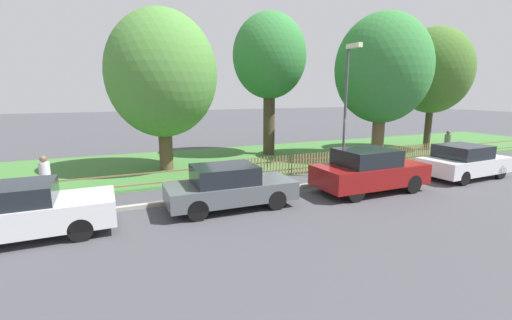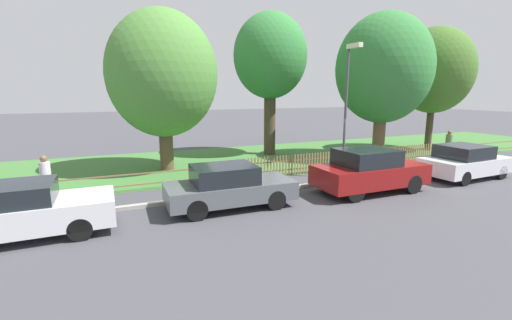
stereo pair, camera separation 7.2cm
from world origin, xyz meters
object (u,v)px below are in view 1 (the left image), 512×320
tree_mid_park (383,69)px  parked_car_red_compact (464,161)px  parked_car_navy_estate (369,170)px  tree_far_left (433,71)px  parked_car_black_saloon (229,186)px  tree_behind_motorcycle (269,57)px  pedestrian_by_lamp (45,177)px  covered_motorcycle (234,172)px  street_lamp (348,96)px  tree_nearest_kerb (162,75)px  pedestrian_near_fence (447,143)px  parked_car_silver_hatchback (16,212)px

tree_mid_park → parked_car_red_compact: bearing=-89.5°
parked_car_navy_estate → tree_far_left: (9.87, 5.87, 4.08)m
parked_car_black_saloon → tree_behind_motorcycle: tree_behind_motorcycle is taller
tree_behind_motorcycle → pedestrian_by_lamp: bearing=-152.6°
tree_mid_park → pedestrian_by_lamp: (-15.66, -2.06, -3.90)m
covered_motorcycle → tree_mid_park: (9.45, 2.73, 4.17)m
covered_motorcycle → street_lamp: (4.83, -0.32, 2.82)m
covered_motorcycle → tree_far_left: 15.27m
tree_nearest_kerb → pedestrian_near_fence: size_ratio=4.53×
covered_motorcycle → pedestrian_by_lamp: size_ratio=1.29×
parked_car_red_compact → covered_motorcycle: parked_car_red_compact is taller
parked_car_silver_hatchback → covered_motorcycle: (6.48, 2.14, -0.07)m
covered_motorcycle → tree_mid_park: tree_mid_park is taller
parked_car_navy_estate → tree_behind_motorcycle: (0.04, 8.49, 4.72)m
parked_car_red_compact → pedestrian_by_lamp: pedestrian_by_lamp is taller
tree_far_left → street_lamp: 10.26m
pedestrian_near_fence → pedestrian_by_lamp: 18.61m
pedestrian_by_lamp → street_lamp: (11.04, -0.98, 2.55)m
parked_car_red_compact → tree_nearest_kerb: size_ratio=0.54×
tree_behind_motorcycle → parked_car_silver_hatchback: bearing=-142.7°
covered_motorcycle → street_lamp: street_lamp is taller
parked_car_black_saloon → parked_car_navy_estate: 5.28m
tree_nearest_kerb → tree_far_left: size_ratio=0.97×
parked_car_red_compact → tree_behind_motorcycle: 11.00m
parked_car_silver_hatchback → tree_nearest_kerb: size_ratio=0.61×
parked_car_black_saloon → parked_car_navy_estate: parked_car_navy_estate is taller
tree_mid_park → tree_behind_motorcycle: bearing=145.8°
tree_far_left → street_lamp: size_ratio=1.37×
tree_nearest_kerb → tree_far_left: 16.08m
tree_behind_motorcycle → tree_mid_park: size_ratio=1.03×
parked_car_black_saloon → parked_car_red_compact: (10.40, -0.32, 0.02)m
covered_motorcycle → tree_mid_park: 10.68m
parked_car_black_saloon → tree_mid_park: tree_mid_park is taller
parked_car_black_saloon → street_lamp: 6.59m
parked_car_navy_estate → tree_nearest_kerb: bearing=132.9°
tree_nearest_kerb → pedestrian_near_fence: 15.08m
parked_car_black_saloon → parked_car_red_compact: size_ratio=1.03×
tree_behind_motorcycle → pedestrian_near_fence: size_ratio=5.00×
parked_car_silver_hatchback → parked_car_red_compact: size_ratio=1.13×
parked_car_red_compact → tree_mid_park: 6.51m
pedestrian_near_fence → pedestrian_by_lamp: bearing=-33.9°
parked_car_navy_estate → tree_mid_park: tree_mid_park is taller
tree_behind_motorcycle → pedestrian_near_fence: 10.72m
parked_car_silver_hatchback → pedestrian_near_fence: size_ratio=2.77×
tree_behind_motorcycle → tree_mid_park: bearing=-34.2°
parked_car_red_compact → covered_motorcycle: 9.77m
tree_nearest_kerb → tree_far_left: bearing=-3.0°
parked_car_silver_hatchback → parked_car_navy_estate: (10.84, -0.20, 0.09)m
covered_motorcycle → tree_behind_motorcycle: (4.40, 6.15, 4.88)m
tree_mid_park → tree_nearest_kerb: bearing=171.7°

